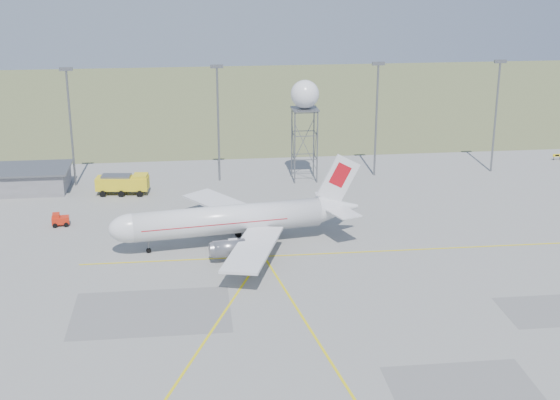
{
  "coord_description": "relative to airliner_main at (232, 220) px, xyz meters",
  "views": [
    {
      "loc": [
        -14.81,
        -66.66,
        40.19
      ],
      "look_at": [
        -2.27,
        40.0,
        4.59
      ],
      "focal_mm": 50.0,
      "sensor_mm": 36.0,
      "label": 1
    }
  ],
  "objects": [
    {
      "name": "fire_truck",
      "position": [
        -16.65,
        25.21,
        -2.04
      ],
      "size": [
        8.91,
        4.26,
        3.45
      ],
      "rotation": [
        0.0,
        0.0,
        -0.12
      ],
      "color": "gold",
      "rests_on": "ground"
    },
    {
      "name": "taxi_sign_near",
      "position": [
        65.17,
        37.23,
        -2.81
      ],
      "size": [
        1.6,
        0.17,
        1.2
      ],
      "color": "black",
      "rests_on": "ground"
    },
    {
      "name": "mast_c",
      "position": [
        27.57,
        31.24,
        8.37
      ],
      "size": [
        2.2,
        0.5,
        20.5
      ],
      "color": "slate",
      "rests_on": "ground"
    },
    {
      "name": "mast_a",
      "position": [
        -25.43,
        31.24,
        8.37
      ],
      "size": [
        2.2,
        0.5,
        20.5
      ],
      "color": "slate",
      "rests_on": "ground"
    },
    {
      "name": "building_grey",
      "position": [
        -35.43,
        29.24,
        -1.73
      ],
      "size": [
        19.0,
        10.0,
        3.9
      ],
      "color": "gray",
      "rests_on": "ground"
    },
    {
      "name": "airliner_main",
      "position": [
        0.0,
        0.0,
        0.0
      ],
      "size": [
        35.46,
        34.18,
        12.08
      ],
      "rotation": [
        0.0,
        0.0,
        3.28
      ],
      "color": "silver",
      "rests_on": "ground"
    },
    {
      "name": "baggage_tug",
      "position": [
        -25.07,
        10.79,
        -2.96
      ],
      "size": [
        2.69,
        2.27,
        1.94
      ],
      "rotation": [
        0.0,
        0.0,
        0.12
      ],
      "color": "red",
      "rests_on": "ground"
    },
    {
      "name": "grass_strip",
      "position": [
        9.57,
        105.24,
        -3.69
      ],
      "size": [
        400.0,
        120.0,
        0.03
      ],
      "primitive_type": "cube",
      "color": "#586D3C",
      "rests_on": "ground"
    },
    {
      "name": "radar_tower",
      "position": [
        14.51,
        29.86,
        6.3
      ],
      "size": [
        4.92,
        4.92,
        17.83
      ],
      "color": "slate",
      "rests_on": "ground"
    },
    {
      "name": "mast_d",
      "position": [
        49.57,
        31.24,
        8.37
      ],
      "size": [
        2.2,
        0.5,
        20.5
      ],
      "color": "slate",
      "rests_on": "ground"
    },
    {
      "name": "mast_b",
      "position": [
        -0.43,
        31.24,
        8.37
      ],
      "size": [
        2.2,
        0.5,
        20.5
      ],
      "color": "slate",
      "rests_on": "ground"
    },
    {
      "name": "ground",
      "position": [
        9.57,
        -34.76,
        -3.7
      ],
      "size": [
        400.0,
        400.0,
        0.0
      ],
      "primitive_type": "plane",
      "color": "gray",
      "rests_on": "ground"
    }
  ]
}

